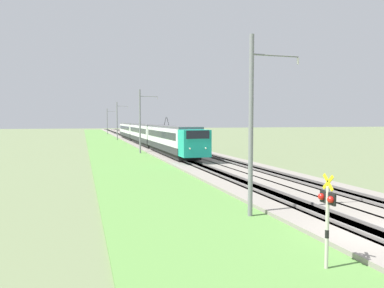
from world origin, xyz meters
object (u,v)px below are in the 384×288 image
object	(u,v)px
passenger_train	(145,133)
catenary_mast_mid	(140,121)
catenary_mast_near	(252,125)
catenary_mast_far	(117,121)
catenary_mast_distant	(107,121)
crossing_signal_near	(327,213)

from	to	relation	value
passenger_train	catenary_mast_mid	distance (m)	15.17
catenary_mast_near	catenary_mast_mid	world-z (taller)	catenary_mast_mid
catenary_mast_far	catenary_mast_distant	world-z (taller)	catenary_mast_far
passenger_train	catenary_mast_near	world-z (taller)	catenary_mast_near
crossing_signal_near	catenary_mast_near	bearing A→B (deg)	-94.80
catenary_mast_near	catenary_mast_mid	xyz separation A→B (m)	(34.52, 0.00, 0.10)
catenary_mast_far	catenary_mast_distant	xyz separation A→B (m)	(34.52, -0.00, -0.21)
passenger_train	catenary_mast_near	bearing A→B (deg)	-3.52
catenary_mast_far	catenary_mast_distant	size ratio (longest dim) A/B	1.05
catenary_mast_near	catenary_mast_far	bearing A→B (deg)	0.00
catenary_mast_near	catenary_mast_distant	size ratio (longest dim) A/B	1.04
catenary_mast_near	catenary_mast_far	size ratio (longest dim) A/B	0.99
passenger_train	catenary_mast_far	distance (m)	20.15
catenary_mast_near	catenary_mast_distant	world-z (taller)	catenary_mast_near
crossing_signal_near	catenary_mast_mid	bearing A→B (deg)	-90.74
catenary_mast_mid	catenary_mast_far	xyz separation A→B (m)	(34.52, -0.00, -0.05)
crossing_signal_near	catenary_mast_near	distance (m)	6.84
catenary_mast_near	crossing_signal_near	bearing A→B (deg)	175.20
passenger_train	crossing_signal_near	bearing A→B (deg)	-3.66
passenger_train	catenary_mast_far	world-z (taller)	catenary_mast_far
crossing_signal_near	catenary_mast_near	size ratio (longest dim) A/B	0.35
catenary_mast_distant	catenary_mast_far	bearing A→B (deg)	180.00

